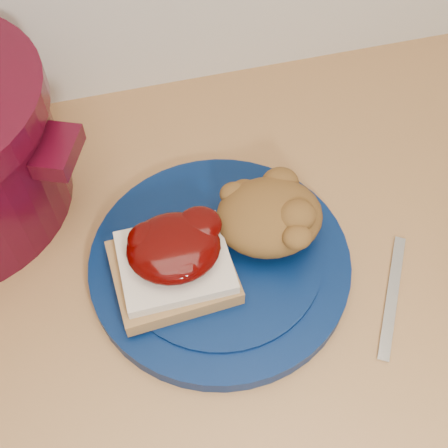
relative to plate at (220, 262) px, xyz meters
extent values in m
cube|color=beige|center=(0.00, 0.01, -0.48)|extent=(4.00, 0.60, 0.86)
cylinder|color=#04173F|center=(0.00, 0.00, 0.00)|extent=(0.30, 0.30, 0.02)
cube|color=olive|center=(-0.05, -0.01, 0.02)|extent=(0.13, 0.11, 0.02)
cube|color=beige|center=(-0.05, -0.01, 0.04)|extent=(0.11, 0.10, 0.01)
ellipsoid|color=#320201|center=(-0.05, -0.01, 0.06)|extent=(0.10, 0.09, 0.03)
ellipsoid|color=brown|center=(0.06, 0.02, 0.04)|extent=(0.12, 0.10, 0.06)
cube|color=silver|center=(0.17, -0.08, -0.01)|extent=(0.09, 0.14, 0.00)
cube|color=#3A0512|center=(-0.14, 0.11, 0.10)|extent=(0.06, 0.07, 0.02)
camera|label=1|loc=(-0.08, -0.31, 0.52)|focal=45.00mm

